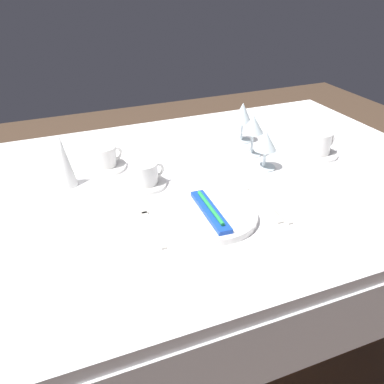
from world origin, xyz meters
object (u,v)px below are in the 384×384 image
Objects in this scene: dinner_knife at (258,203)px; coffee_cup_left at (144,173)px; coffee_cup_right at (104,156)px; wine_glass_left at (243,115)px; wine_glass_centre at (253,127)px; napkin_folded at (63,161)px; wine_glass_right at (265,143)px; dinner_plate at (210,216)px; fork_outer at (151,224)px; spoon_soup at (263,198)px; coffee_cup_far at (319,143)px; toothbrush_package at (210,211)px.

coffee_cup_left reaches higher than dinner_knife.
coffee_cup_right is 0.69× the size of wine_glass_left.
wine_glass_left is (0.03, 0.12, -0.00)m from wine_glass_centre.
wine_glass_right is at bearing -12.03° from napkin_folded.
wine_glass_centre is at bearing 46.46° from dinner_plate.
spoon_soup is (0.33, 0.00, 0.00)m from fork_outer.
coffee_cup_far reaches higher than fork_outer.
fork_outer is 0.69m from coffee_cup_far.
toothbrush_package reaches higher than dinner_knife.
coffee_cup_right is 0.15m from napkin_folded.
coffee_cup_far is 0.75× the size of wine_glass_centre.
wine_glass_centre reaches higher than dinner_plate.
coffee_cup_far is at bearing 3.53° from wine_glass_right.
dinner_plate is 1.05× the size of spoon_soup.
dinner_plate is at bearing -167.68° from spoon_soup.
coffee_cup_left is at bearing -169.63° from wine_glass_centre.
fork_outer is 0.63m from wine_glass_left.
spoon_soup is at bearing -31.49° from napkin_folded.
wine_glass_centre reaches higher than coffee_cup_far.
wine_glass_left reaches higher than dinner_plate.
coffee_cup_left is 0.68× the size of napkin_folded.
wine_glass_right is (0.11, 0.17, 0.08)m from spoon_soup.
wine_glass_centre is 1.14× the size of wine_glass_right.
wine_glass_centre is at bearing -102.61° from wine_glass_left.
wine_glass_left is 0.65m from napkin_folded.
napkin_folded is (-0.31, 0.34, 0.07)m from dinner_plate.
toothbrush_package is 2.03× the size of coffee_cup_left.
coffee_cup_left is (0.05, 0.21, 0.04)m from fork_outer.
spoon_soup is 2.19× the size of coffee_cup_far.
toothbrush_package reaches higher than dinner_plate.
napkin_folded is (-0.16, 0.31, 0.07)m from fork_outer.
wine_glass_centre is (0.45, 0.28, 0.10)m from fork_outer.
fork_outer is 2.08× the size of coffee_cup_right.
fork_outer is at bearing -62.34° from napkin_folded.
coffee_cup_left reaches higher than dinner_plate.
wine_glass_centre is (0.15, 0.30, 0.10)m from dinner_knife.
coffee_cup_far is at bearing -1.79° from coffee_cup_left.
napkin_folded reaches higher than fork_outer.
toothbrush_package is at bearing -167.68° from spoon_soup.
fork_outer is at bearing -104.10° from coffee_cup_left.
wine_glass_right reaches higher than spoon_soup.
napkin_folded is at bearing -152.75° from coffee_cup_right.
spoon_soup is 1.87× the size of wine_glass_right.
wine_glass_right is (-0.02, -0.11, -0.02)m from wine_glass_centre.
dinner_knife is at bearing 7.63° from dinner_plate.
dinner_knife is at bearing -112.60° from wine_glass_left.
toothbrush_package is 0.45m from coffee_cup_right.
dinner_knife is at bearing -2.56° from fork_outer.
fork_outer is at bearing -147.93° from wine_glass_centre.
wine_glass_left reaches higher than dinner_knife.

